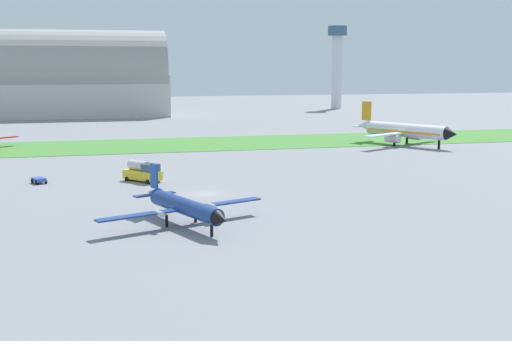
{
  "coord_description": "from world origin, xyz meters",
  "views": [
    {
      "loc": [
        -15.8,
        -92.08,
        18.19
      ],
      "look_at": [
        7.6,
        0.43,
        3.0
      ],
      "focal_mm": 46.46,
      "sensor_mm": 36.0,
      "label": 1
    }
  ],
  "objects_px": {
    "airplane_parked_jet_far": "(404,130)",
    "airplane_foreground_turboprop": "(184,206)",
    "fuel_truck_midfield": "(143,172)",
    "baggage_cart_near_gate": "(39,180)",
    "control_tower": "(337,60)"
  },
  "relations": [
    {
      "from": "airplane_parked_jet_far",
      "to": "airplane_foreground_turboprop",
      "type": "height_order",
      "value": "airplane_parked_jet_far"
    },
    {
      "from": "airplane_foreground_turboprop",
      "to": "fuel_truck_midfield",
      "type": "relative_size",
      "value": 3.09
    },
    {
      "from": "airplane_foreground_turboprop",
      "to": "fuel_truck_midfield",
      "type": "distance_m",
      "value": 30.66
    },
    {
      "from": "airplane_parked_jet_far",
      "to": "baggage_cart_near_gate",
      "type": "relative_size",
      "value": 8.58
    },
    {
      "from": "airplane_parked_jet_far",
      "to": "fuel_truck_midfield",
      "type": "bearing_deg",
      "value": -90.74
    },
    {
      "from": "airplane_parked_jet_far",
      "to": "control_tower",
      "type": "relative_size",
      "value": 0.72
    },
    {
      "from": "airplane_parked_jet_far",
      "to": "baggage_cart_near_gate",
      "type": "xyz_separation_m",
      "value": [
        -77.75,
        -31.13,
        -2.91
      ]
    },
    {
      "from": "airplane_foreground_turboprop",
      "to": "airplane_parked_jet_far",
      "type": "bearing_deg",
      "value": 115.7
    },
    {
      "from": "airplane_foreground_turboprop",
      "to": "baggage_cart_near_gate",
      "type": "height_order",
      "value": "airplane_foreground_turboprop"
    },
    {
      "from": "airplane_foreground_turboprop",
      "to": "baggage_cart_near_gate",
      "type": "bearing_deg",
      "value": -172.47
    },
    {
      "from": "airplane_parked_jet_far",
      "to": "baggage_cart_near_gate",
      "type": "distance_m",
      "value": 83.8
    },
    {
      "from": "airplane_parked_jet_far",
      "to": "fuel_truck_midfield",
      "type": "relative_size",
      "value": 3.83
    },
    {
      "from": "control_tower",
      "to": "baggage_cart_near_gate",
      "type": "bearing_deg",
      "value": -124.9
    },
    {
      "from": "fuel_truck_midfield",
      "to": "baggage_cart_near_gate",
      "type": "bearing_deg",
      "value": -138.86
    },
    {
      "from": "baggage_cart_near_gate",
      "to": "control_tower",
      "type": "xyz_separation_m",
      "value": [
        109.59,
        157.1,
        19.82
      ]
    }
  ]
}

